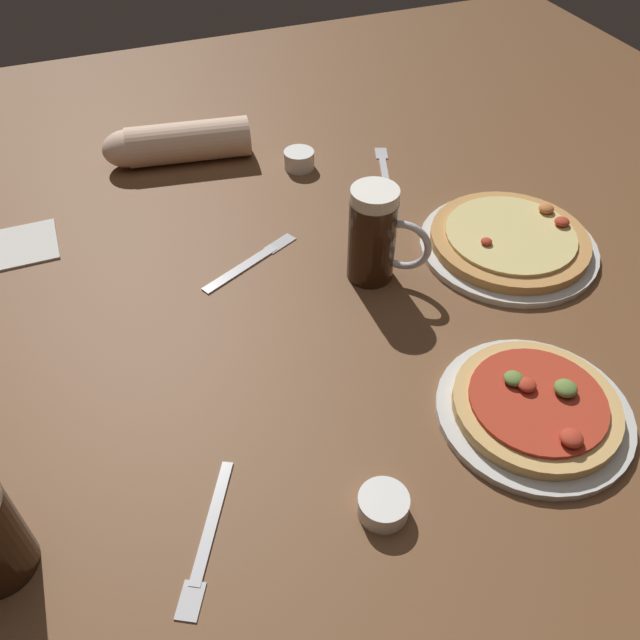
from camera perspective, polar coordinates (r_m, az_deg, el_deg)
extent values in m
cube|color=brown|center=(1.03, 0.00, -1.40)|extent=(2.40, 2.40, 0.03)
cylinder|color=silver|center=(0.95, 18.16, -7.69)|extent=(0.27, 0.27, 0.01)
cylinder|color=tan|center=(0.94, 18.36, -7.12)|extent=(0.22, 0.22, 0.02)
cylinder|color=#B73823|center=(0.93, 18.53, -6.66)|extent=(0.18, 0.18, 0.01)
ellipsoid|color=olive|center=(0.93, 16.58, -4.92)|extent=(0.03, 0.03, 0.01)
ellipsoid|color=olive|center=(0.94, 20.69, -5.61)|extent=(0.03, 0.03, 0.02)
ellipsoid|color=#B73823|center=(0.93, 17.65, -5.42)|extent=(0.03, 0.03, 0.01)
ellipsoid|color=#B73823|center=(0.89, 21.14, -9.61)|extent=(0.03, 0.03, 0.01)
cylinder|color=silver|center=(1.21, 16.09, 6.21)|extent=(0.31, 0.31, 0.01)
cylinder|color=tan|center=(1.20, 16.23, 6.77)|extent=(0.28, 0.28, 0.02)
cylinder|color=#DBC67A|center=(1.19, 16.34, 7.22)|extent=(0.23, 0.23, 0.01)
ellipsoid|color=#B73823|center=(1.15, 14.36, 6.68)|extent=(0.02, 0.02, 0.01)
ellipsoid|color=#B73823|center=(1.23, 20.41, 8.07)|extent=(0.03, 0.03, 0.01)
ellipsoid|color=#C67038|center=(1.26, 19.18, 9.21)|extent=(0.03, 0.03, 0.01)
cylinder|color=black|center=(1.07, 4.55, 6.99)|extent=(0.08, 0.08, 0.15)
cylinder|color=white|center=(1.02, 4.82, 10.76)|extent=(0.08, 0.08, 0.02)
torus|color=silver|center=(1.06, 7.24, 6.48)|extent=(0.08, 0.07, 0.09)
cylinder|color=white|center=(1.38, -1.84, 13.85)|extent=(0.06, 0.06, 0.04)
cylinder|color=white|center=(0.82, 5.55, -15.81)|extent=(0.06, 0.06, 0.03)
cube|color=silver|center=(1.29, -25.36, 5.83)|extent=(0.15, 0.12, 0.01)
cube|color=silver|center=(1.35, 5.78, 12.20)|extent=(0.07, 0.17, 0.01)
cube|color=silver|center=(1.44, 5.39, 14.37)|extent=(0.04, 0.05, 0.00)
cube|color=silver|center=(1.13, -6.95, 4.54)|extent=(0.15, 0.09, 0.01)
cube|color=silver|center=(1.18, -3.51, 6.75)|extent=(0.06, 0.05, 0.00)
cube|color=silver|center=(0.83, -9.41, -16.85)|extent=(0.09, 0.15, 0.01)
cube|color=silver|center=(0.79, -11.28, -22.90)|extent=(0.04, 0.05, 0.00)
cylinder|color=beige|center=(1.42, -11.39, 15.04)|extent=(0.26, 0.12, 0.08)
ellipsoid|color=beige|center=(1.43, -16.51, 14.20)|extent=(0.10, 0.08, 0.07)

